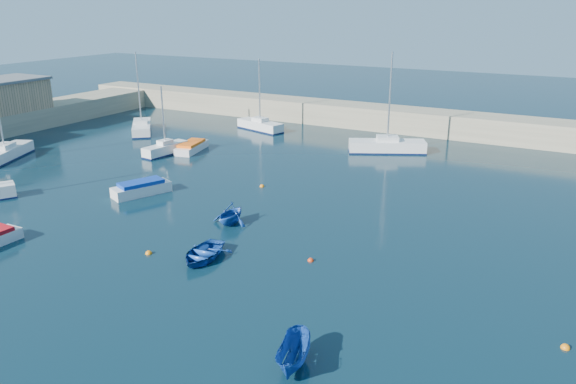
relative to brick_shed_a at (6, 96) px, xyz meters
The scene contains 17 objects.
ground 48.55m from the brick_shed_a, 29.74° to the right, with size 220.00×220.00×0.00m, color black.
back_wall 47.50m from the brick_shed_a, 27.65° to the left, with size 96.00×4.50×2.60m, color gray.
brick_shed_a is the anchor object (origin of this frame).
sailboat_2 14.35m from the brick_shed_a, 38.41° to the right, with size 4.60×7.25×9.20m.
sailboat_3 23.50m from the brick_shed_a, ahead, with size 2.03×5.11×6.75m.
sailboat_4 16.08m from the brick_shed_a, 25.55° to the left, with size 6.09×6.62×9.16m.
sailboat_5 29.64m from the brick_shed_a, 28.83° to the left, with size 6.50×3.47×8.29m.
sailboat_6 44.02m from the brick_shed_a, 15.13° to the left, with size 7.77×5.23×9.93m.
motorboat_1 31.63m from the brick_shed_a, 19.29° to the right, with size 3.25×4.78×1.11m.
motorboat_2 25.11m from the brick_shed_a, ahead, with size 2.62×4.95×0.97m.
dinghy_center 44.79m from the brick_shed_a, 23.32° to the right, with size 2.67×3.73×0.77m, color navy.
dinghy_left 41.31m from the brick_shed_a, 17.26° to the right, with size 2.49×2.88×1.52m, color navy.
dinghy_right 56.19m from the brick_shed_a, 25.67° to the right, with size 1.21×3.20×1.24m, color navy.
buoy_0 42.19m from the brick_shed_a, 26.28° to the right, with size 0.42×0.42×0.42m, color orange.
buoy_1 49.17m from the brick_shed_a, 17.63° to the right, with size 0.38×0.38×0.38m, color #BC2F0E.
buoy_2 62.99m from the brick_shed_a, 16.08° to the right, with size 0.41×0.41×0.41m, color orange.
buoy_3 37.46m from the brick_shed_a, ahead, with size 0.39×0.39×0.39m, color orange.
Camera 1 is at (17.68, -17.76, 14.39)m, focal length 35.00 mm.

